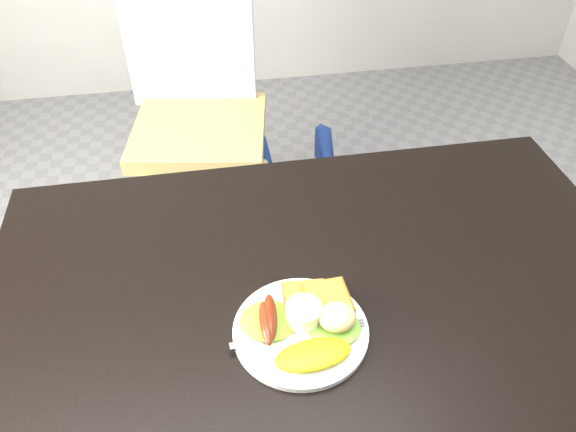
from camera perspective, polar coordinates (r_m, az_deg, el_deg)
The scene contains 14 objects.
dining_table at distance 1.01m, azimuth 3.83°, elevation -8.45°, with size 1.20×0.80×0.04m, color black.
dining_chair at distance 1.98m, azimuth -8.97°, elevation 8.52°, with size 0.44×0.44×0.05m, color tan.
person at distance 1.44m, azimuth 12.46°, elevation 9.80°, with size 0.56×0.37×1.55m, color navy.
plate at distance 0.94m, azimuth 1.29°, elevation -11.57°, with size 0.22×0.22×0.01m, color white.
lettuce_left at distance 0.94m, azimuth -1.99°, elevation -10.56°, with size 0.10×0.09×0.01m, color #619D1C.
lettuce_right at distance 0.93m, azimuth 4.71°, elevation -11.25°, with size 0.09×0.08×0.01m, color #5B8E34.
omelette at distance 0.89m, azimuth 2.56°, elevation -13.88°, with size 0.12×0.06×0.02m, color yellow.
sausage_a at distance 0.91m, azimuth -2.25°, elevation -10.80°, with size 0.02×0.09×0.02m, color maroon.
sausage_b at distance 0.92m, azimuth -1.83°, elevation -10.20°, with size 0.02×0.09×0.02m, color brown.
ramekin at distance 0.93m, azimuth 1.58°, elevation -9.90°, with size 0.06×0.06×0.03m, color white.
toast_a at distance 0.96m, azimuth 1.80°, elevation -8.44°, with size 0.08×0.08×0.01m, color brown.
toast_b at distance 0.95m, azimuth 3.99°, elevation -8.38°, with size 0.07×0.07×0.01m, color brown.
potato_salad at distance 0.92m, azimuth 4.99°, elevation -10.18°, with size 0.06×0.06×0.03m, color beige.
fork at distance 0.92m, azimuth -0.80°, elevation -12.08°, with size 0.17×0.01×0.00m, color #ADAFB7.
Camera 1 is at (-0.18, -0.63, 1.50)m, focal length 35.00 mm.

